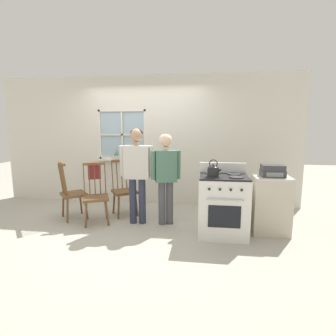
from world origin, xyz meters
The scene contains 13 objects.
ground_plane centered at (0.00, 0.00, 0.00)m, with size 16.00×16.00×0.00m, color #B2AD9E.
wall_back centered at (0.02, 1.40, 1.34)m, with size 6.40×0.16×2.70m.
chair_by_window centered at (-0.60, 0.07, 0.46)m, with size 0.55×0.54×1.04m.
chair_near_wall centered at (-0.24, 0.56, 0.46)m, with size 0.57×0.57×1.04m.
chair_center_cluster centered at (-1.11, 0.22, 0.46)m, with size 0.58×0.58×1.04m.
person_elderly_left centered at (0.11, 0.16, 1.00)m, with size 0.57×0.25×1.62m.
person_teen_center centered at (0.60, 0.18, 0.93)m, with size 0.51×0.31×1.54m.
stove centered at (1.53, -0.14, 0.47)m, with size 0.73×0.68×1.08m.
kettle centered at (1.36, -0.27, 1.02)m, with size 0.21×0.17×0.25m.
potted_plant centered at (-0.65, 1.31, 1.02)m, with size 0.15×0.15×0.25m.
handbag centered at (-0.70, 0.28, 0.87)m, with size 0.24×0.24×0.31m.
side_counter centered at (2.27, 0.06, 0.45)m, with size 0.55×0.50×0.90m.
stereo centered at (2.27, 0.04, 0.99)m, with size 0.34×0.29×0.18m.
Camera 1 is at (1.22, -4.08, 1.65)m, focal length 28.00 mm.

